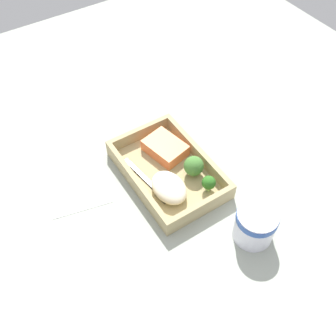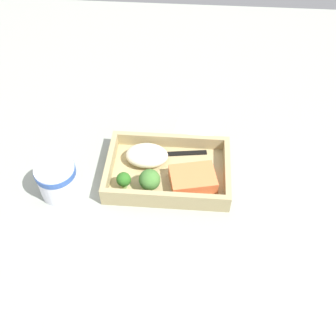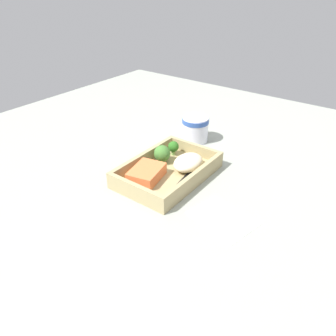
# 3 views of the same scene
# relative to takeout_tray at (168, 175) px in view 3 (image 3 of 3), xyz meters

# --- Properties ---
(ground_plane) EXTENTS (1.60, 1.60, 0.02)m
(ground_plane) POSITION_rel_takeout_tray_xyz_m (0.00, 0.00, -0.02)
(ground_plane) COLOR #959C8F
(takeout_tray) EXTENTS (0.27, 0.18, 0.01)m
(takeout_tray) POSITION_rel_takeout_tray_xyz_m (0.00, 0.00, 0.00)
(takeout_tray) COLOR tan
(takeout_tray) RESTS_ON ground_plane
(tray_rim) EXTENTS (0.27, 0.18, 0.03)m
(tray_rim) POSITION_rel_takeout_tray_xyz_m (0.00, 0.00, 0.02)
(tray_rim) COLOR tan
(tray_rim) RESTS_ON takeout_tray
(salmon_fillet) EXTENTS (0.11, 0.09, 0.03)m
(salmon_fillet) POSITION_rel_takeout_tray_xyz_m (-0.06, 0.03, 0.02)
(salmon_fillet) COLOR #F57641
(salmon_fillet) RESTS_ON takeout_tray
(mashed_potatoes) EXTENTS (0.10, 0.07, 0.04)m
(mashed_potatoes) POSITION_rel_takeout_tray_xyz_m (0.05, -0.03, 0.03)
(mashed_potatoes) COLOR beige
(mashed_potatoes) RESTS_ON takeout_tray
(broccoli_floret_1) EXTENTS (0.03, 0.03, 0.04)m
(broccoli_floret_1) POSITION_rel_takeout_tray_xyz_m (0.09, 0.05, 0.03)
(broccoli_floret_1) COLOR #7CA459
(broccoli_floret_1) RESTS_ON takeout_tray
(broccoli_floret_2) EXTENTS (0.05, 0.05, 0.05)m
(broccoli_floret_2) POSITION_rel_takeout_tray_xyz_m (0.04, 0.05, 0.03)
(broccoli_floret_2) COLOR #80A056
(broccoli_floret_2) RESTS_ON takeout_tray
(fork) EXTENTS (0.16, 0.04, 0.00)m
(fork) POSITION_rel_takeout_tray_xyz_m (0.00, -0.05, 0.01)
(fork) COLOR black
(fork) RESTS_ON takeout_tray
(paper_cup) EXTENTS (0.09, 0.09, 0.08)m
(paper_cup) POSITION_rel_takeout_tray_xyz_m (0.23, 0.06, 0.04)
(paper_cup) COLOR white
(paper_cup) RESTS_ON ground_plane
(receipt_slip) EXTENTS (0.13, 0.16, 0.00)m
(receipt_slip) POSITION_rel_takeout_tray_xyz_m (-0.07, -0.20, -0.00)
(receipt_slip) COLOR white
(receipt_slip) RESTS_ON ground_plane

